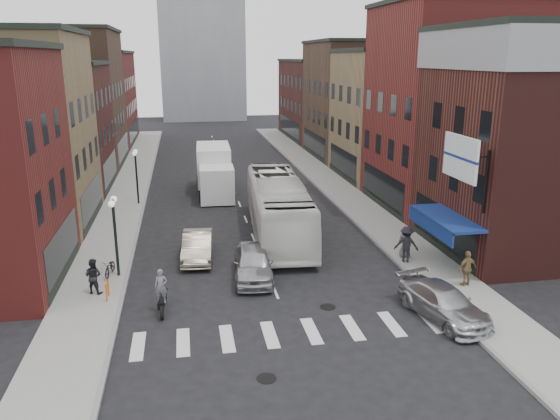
# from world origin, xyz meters

# --- Properties ---
(ground) EXTENTS (160.00, 160.00, 0.00)m
(ground) POSITION_xyz_m (0.00, 0.00, 0.00)
(ground) COLOR black
(ground) RESTS_ON ground
(sidewalk_left) EXTENTS (3.00, 74.00, 0.15)m
(sidewalk_left) POSITION_xyz_m (-8.50, 22.00, 0.07)
(sidewalk_left) COLOR gray
(sidewalk_left) RESTS_ON ground
(sidewalk_right) EXTENTS (3.00, 74.00, 0.15)m
(sidewalk_right) POSITION_xyz_m (8.50, 22.00, 0.07)
(sidewalk_right) COLOR gray
(sidewalk_right) RESTS_ON ground
(curb_left) EXTENTS (0.20, 74.00, 0.16)m
(curb_left) POSITION_xyz_m (-7.00, 22.00, 0.00)
(curb_left) COLOR gray
(curb_left) RESTS_ON ground
(curb_right) EXTENTS (0.20, 74.00, 0.16)m
(curb_right) POSITION_xyz_m (7.00, 22.00, 0.00)
(curb_right) COLOR gray
(curb_right) RESTS_ON ground
(crosswalk_stripes) EXTENTS (12.00, 2.20, 0.01)m
(crosswalk_stripes) POSITION_xyz_m (0.00, -3.00, 0.00)
(crosswalk_stripes) COLOR silver
(crosswalk_stripes) RESTS_ON ground
(bldg_left_mid_a) EXTENTS (10.30, 10.20, 12.30)m
(bldg_left_mid_a) POSITION_xyz_m (-14.99, 14.00, 6.15)
(bldg_left_mid_a) COLOR #957E52
(bldg_left_mid_a) RESTS_ON ground
(bldg_left_mid_b) EXTENTS (10.30, 10.20, 10.30)m
(bldg_left_mid_b) POSITION_xyz_m (-14.99, 24.00, 5.15)
(bldg_left_mid_b) COLOR #3F1A16
(bldg_left_mid_b) RESTS_ON ground
(bldg_left_far_a) EXTENTS (10.30, 12.20, 13.30)m
(bldg_left_far_a) POSITION_xyz_m (-14.99, 35.00, 6.65)
(bldg_left_far_a) COLOR #4A3225
(bldg_left_far_a) RESTS_ON ground
(bldg_left_far_b) EXTENTS (10.30, 16.20, 11.30)m
(bldg_left_far_b) POSITION_xyz_m (-14.99, 49.00, 5.65)
(bldg_left_far_b) COLOR maroon
(bldg_left_far_b) RESTS_ON ground
(bldg_right_corner) EXTENTS (10.30, 9.20, 12.30)m
(bldg_right_corner) POSITION_xyz_m (14.99, 4.50, 6.15)
(bldg_right_corner) COLOR #3F1A16
(bldg_right_corner) RESTS_ON ground
(bldg_right_mid_a) EXTENTS (10.30, 10.20, 14.30)m
(bldg_right_mid_a) POSITION_xyz_m (15.00, 14.00, 7.15)
(bldg_right_mid_a) COLOR maroon
(bldg_right_mid_a) RESTS_ON ground
(bldg_right_mid_b) EXTENTS (10.30, 10.20, 11.30)m
(bldg_right_mid_b) POSITION_xyz_m (14.99, 24.00, 5.65)
(bldg_right_mid_b) COLOR #957E52
(bldg_right_mid_b) RESTS_ON ground
(bldg_right_far_a) EXTENTS (10.30, 12.20, 12.30)m
(bldg_right_far_a) POSITION_xyz_m (14.99, 35.00, 6.15)
(bldg_right_far_a) COLOR #4A3225
(bldg_right_far_a) RESTS_ON ground
(bldg_right_far_b) EXTENTS (10.30, 16.20, 10.30)m
(bldg_right_far_b) POSITION_xyz_m (14.99, 49.00, 5.15)
(bldg_right_far_b) COLOR #3F1A16
(bldg_right_far_b) RESTS_ON ground
(awning_blue) EXTENTS (1.80, 5.00, 0.78)m
(awning_blue) POSITION_xyz_m (8.93, 2.50, 2.63)
(awning_blue) COLOR navy
(awning_blue) RESTS_ON ground
(billboard_sign) EXTENTS (1.52, 3.00, 3.70)m
(billboard_sign) POSITION_xyz_m (8.59, 0.50, 6.13)
(billboard_sign) COLOR black
(billboard_sign) RESTS_ON ground
(streetlamp_near) EXTENTS (0.32, 1.22, 4.11)m
(streetlamp_near) POSITION_xyz_m (-7.40, 4.00, 2.91)
(streetlamp_near) COLOR black
(streetlamp_near) RESTS_ON ground
(streetlamp_far) EXTENTS (0.32, 1.22, 4.11)m
(streetlamp_far) POSITION_xyz_m (-7.40, 18.00, 2.91)
(streetlamp_far) COLOR black
(streetlamp_far) RESTS_ON ground
(bike_rack) EXTENTS (0.08, 0.68, 0.80)m
(bike_rack) POSITION_xyz_m (-7.60, 1.30, 0.55)
(bike_rack) COLOR #D8590C
(bike_rack) RESTS_ON sidewalk_left
(box_truck) EXTENTS (2.80, 8.59, 3.71)m
(box_truck) POSITION_xyz_m (-1.58, 20.56, 1.83)
(box_truck) COLOR white
(box_truck) RESTS_ON ground
(motorcycle_rider) EXTENTS (0.59, 1.96, 1.99)m
(motorcycle_rider) POSITION_xyz_m (-5.15, -0.27, 0.93)
(motorcycle_rider) COLOR black
(motorcycle_rider) RESTS_ON ground
(transit_bus) EXTENTS (3.86, 13.07, 3.59)m
(transit_bus) POSITION_xyz_m (1.58, 9.28, 1.80)
(transit_bus) COLOR silver
(transit_bus) RESTS_ON ground
(sedan_left_near) EXTENTS (2.36, 4.88, 1.61)m
(sedan_left_near) POSITION_xyz_m (-0.80, 2.82, 0.80)
(sedan_left_near) COLOR #ACABB0
(sedan_left_near) RESTS_ON ground
(sedan_left_far) EXTENTS (1.89, 4.56, 1.47)m
(sedan_left_far) POSITION_xyz_m (-3.44, 6.00, 0.73)
(sedan_left_far) COLOR #C2B49E
(sedan_left_far) RESTS_ON ground
(curb_car) EXTENTS (2.93, 5.07, 1.38)m
(curb_car) POSITION_xyz_m (6.50, -2.86, 0.69)
(curb_car) COLOR #B8B9BD
(curb_car) RESTS_ON ground
(parked_bicycle) EXTENTS (0.77, 1.63, 0.82)m
(parked_bicycle) POSITION_xyz_m (-7.80, 4.08, 0.56)
(parked_bicycle) COLOR black
(parked_bicycle) RESTS_ON sidewalk_left
(ped_left_solo) EXTENTS (0.93, 0.74, 1.67)m
(ped_left_solo) POSITION_xyz_m (-8.27, 2.03, 0.98)
(ped_left_solo) COLOR black
(ped_left_solo) RESTS_ON sidewalk_left
(ped_right_a) EXTENTS (1.39, 1.02, 1.93)m
(ped_right_a) POSITION_xyz_m (7.40, 3.29, 1.12)
(ped_right_a) COLOR black
(ped_right_a) RESTS_ON sidewalk_right
(ped_right_b) EXTENTS (1.11, 0.74, 1.74)m
(ped_right_b) POSITION_xyz_m (8.98, -0.19, 1.02)
(ped_right_b) COLOR olive
(ped_right_b) RESTS_ON sidewalk_right
(ped_right_c) EXTENTS (0.85, 0.57, 1.71)m
(ped_right_c) POSITION_xyz_m (7.63, 4.01, 1.01)
(ped_right_c) COLOR #575A5F
(ped_right_c) RESTS_ON sidewalk_right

